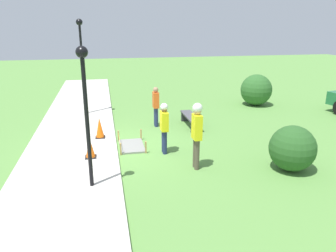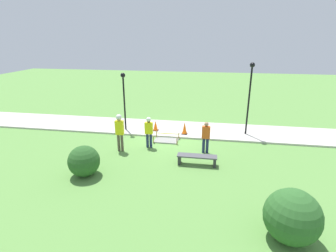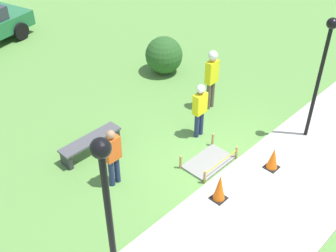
# 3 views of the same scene
# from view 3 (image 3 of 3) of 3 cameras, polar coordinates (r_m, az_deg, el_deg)

# --- Properties ---
(ground_plane) EXTENTS (60.00, 60.00, 0.00)m
(ground_plane) POSITION_cam_3_polar(r_m,az_deg,el_deg) (10.99, 7.54, -6.21)
(ground_plane) COLOR #5B8E42
(sidewalk) EXTENTS (28.00, 2.97, 0.10)m
(sidewalk) POSITION_cam_3_polar(r_m,az_deg,el_deg) (10.43, 14.08, -9.71)
(sidewalk) COLOR #BCB7AD
(sidewalk) RESTS_ON ground_plane
(wet_concrete_patch) EXTENTS (1.36, 0.86, 0.40)m
(wet_concrete_patch) POSITION_cam_3_polar(r_m,az_deg,el_deg) (11.18, 5.52, -4.87)
(wet_concrete_patch) COLOR gray
(wet_concrete_patch) RESTS_ON ground_plane
(traffic_cone_near_patch) EXTENTS (0.34, 0.34, 0.73)m
(traffic_cone_near_patch) POSITION_cam_3_polar(r_m,az_deg,el_deg) (9.91, 7.00, -8.26)
(traffic_cone_near_patch) COLOR black
(traffic_cone_near_patch) RESTS_ON sidewalk
(traffic_cone_far_patch) EXTENTS (0.34, 0.34, 0.62)m
(traffic_cone_far_patch) POSITION_cam_3_polar(r_m,az_deg,el_deg) (11.00, 14.04, -4.28)
(traffic_cone_far_patch) COLOR black
(traffic_cone_far_patch) RESTS_ON sidewalk
(park_bench) EXTENTS (1.79, 0.44, 0.46)m
(park_bench) POSITION_cam_3_polar(r_m,az_deg,el_deg) (11.49, -10.43, -2.22)
(park_bench) COLOR #2D2D33
(park_bench) RESTS_ON ground_plane
(worker_supervisor) EXTENTS (0.40, 0.28, 1.95)m
(worker_supervisor) POSITION_cam_3_polar(r_m,az_deg,el_deg) (12.72, 5.95, 7.02)
(worker_supervisor) COLOR brown
(worker_supervisor) RESTS_ON ground_plane
(worker_assistant) EXTENTS (0.40, 0.24, 1.66)m
(worker_assistant) POSITION_cam_3_polar(r_m,az_deg,el_deg) (11.57, 4.34, 2.64)
(worker_assistant) COLOR navy
(worker_assistant) RESTS_ON ground_plane
(bystander_in_orange_shirt) EXTENTS (0.40, 0.22, 1.62)m
(bystander_in_orange_shirt) POSITION_cam_3_polar(r_m,az_deg,el_deg) (10.09, -7.51, -3.88)
(bystander_in_orange_shirt) COLOR navy
(bystander_in_orange_shirt) RESTS_ON ground_plane
(lamppost_near) EXTENTS (0.28, 0.28, 3.46)m
(lamppost_near) POSITION_cam_3_polar(r_m,az_deg,el_deg) (11.41, 20.26, 8.17)
(lamppost_near) COLOR black
(lamppost_near) RESTS_ON sidewalk
(lamppost_far) EXTENTS (0.28, 0.28, 4.13)m
(lamppost_far) POSITION_cam_3_polar(r_m,az_deg,el_deg) (6.14, -7.94, -12.46)
(lamppost_far) COLOR black
(lamppost_far) RESTS_ON sidewalk
(shrub_rounded_mid) EXTENTS (1.31, 1.31, 1.31)m
(shrub_rounded_mid) POSITION_cam_3_polar(r_m,az_deg,el_deg) (14.93, -0.55, 9.57)
(shrub_rounded_mid) COLOR #285623
(shrub_rounded_mid) RESTS_ON ground_plane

